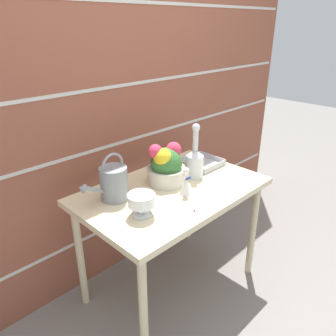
# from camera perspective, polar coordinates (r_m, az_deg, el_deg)

# --- Properties ---
(ground_plane) EXTENTS (12.00, 12.00, 0.00)m
(ground_plane) POSITION_cam_1_polar(r_m,az_deg,el_deg) (2.36, 0.63, -19.70)
(ground_plane) COLOR gray
(brick_wall) EXTENTS (3.60, 0.08, 2.20)m
(brick_wall) POSITION_cam_1_polar(r_m,az_deg,el_deg) (2.14, -8.61, 9.38)
(brick_wall) COLOR brown
(brick_wall) RESTS_ON ground_plane
(patio_table) EXTENTS (1.10, 0.69, 0.74)m
(patio_table) POSITION_cam_1_polar(r_m,az_deg,el_deg) (1.96, 0.72, -5.62)
(patio_table) COLOR beige
(patio_table) RESTS_ON ground_plane
(watering_can) EXTENTS (0.30, 0.15, 0.27)m
(watering_can) POSITION_cam_1_polar(r_m,az_deg,el_deg) (1.79, -9.53, -2.52)
(watering_can) COLOR gray
(watering_can) RESTS_ON patio_table
(crystal_pedestal_bowl) EXTENTS (0.14, 0.14, 0.12)m
(crystal_pedestal_bowl) POSITION_cam_1_polar(r_m,az_deg,el_deg) (1.64, -4.65, -5.84)
(crystal_pedestal_bowl) COLOR silver
(crystal_pedestal_bowl) RESTS_ON patio_table
(flower_planter) EXTENTS (0.24, 0.24, 0.25)m
(flower_planter) POSITION_cam_1_polar(r_m,az_deg,el_deg) (1.94, -0.36, 0.39)
(flower_planter) COLOR beige
(flower_planter) RESTS_ON patio_table
(glass_decanter) EXTENTS (0.11, 0.11, 0.35)m
(glass_decanter) POSITION_cam_1_polar(r_m,az_deg,el_deg) (2.03, 4.69, 1.35)
(glass_decanter) COLOR silver
(glass_decanter) RESTS_ON patio_table
(figurine_vase) EXTENTS (0.07, 0.07, 0.17)m
(figurine_vase) POSITION_cam_1_polar(r_m,az_deg,el_deg) (1.83, 3.19, -2.71)
(figurine_vase) COLOR white
(figurine_vase) RESTS_ON patio_table
(wire_tray) EXTENTS (0.24, 0.24, 0.04)m
(wire_tray) POSITION_cam_1_polar(r_m,az_deg,el_deg) (2.24, 5.89, 0.78)
(wire_tray) COLOR #B7B7BC
(wire_tray) RESTS_ON patio_table
(fallen_petal) EXTENTS (0.01, 0.01, 0.01)m
(fallen_petal) POSITION_cam_1_polar(r_m,az_deg,el_deg) (1.70, 4.62, -7.42)
(fallen_petal) COLOR #E03856
(fallen_petal) RESTS_ON patio_table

